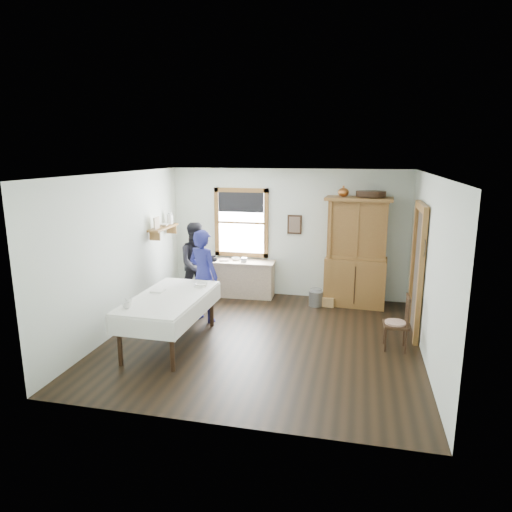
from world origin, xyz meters
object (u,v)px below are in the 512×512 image
(dining_table, at_px, (170,320))
(wicker_basket, at_px, (327,301))
(work_counter, at_px, (243,279))
(pail, at_px, (316,298))
(figure_dark, at_px, (198,267))
(spindle_chair, at_px, (396,322))
(china_hutch, at_px, (356,252))
(woman_blue, at_px, (204,279))

(dining_table, xyz_separation_m, wicker_basket, (2.32, 2.45, -0.31))
(work_counter, bearing_deg, pail, -12.53)
(wicker_basket, height_order, figure_dark, figure_dark)
(dining_table, height_order, spindle_chair, spindle_chair)
(work_counter, height_order, pail, work_counter)
(china_hutch, height_order, pail, china_hutch)
(work_counter, xyz_separation_m, pail, (1.59, -0.30, -0.23))
(dining_table, distance_m, figure_dark, 2.08)
(china_hutch, distance_m, spindle_chair, 2.24)
(china_hutch, relative_size, figure_dark, 1.41)
(dining_table, height_order, figure_dark, figure_dark)
(work_counter, distance_m, wicker_basket, 1.85)
(woman_blue, bearing_deg, pail, -124.31)
(china_hutch, distance_m, wicker_basket, 1.15)
(work_counter, relative_size, china_hutch, 0.62)
(china_hutch, bearing_deg, wicker_basket, -157.51)
(dining_table, height_order, wicker_basket, dining_table)
(spindle_chair, distance_m, pail, 2.31)
(china_hutch, relative_size, spindle_chair, 2.46)
(work_counter, distance_m, figure_dark, 1.09)
(figure_dark, bearing_deg, pail, -24.53)
(pail, bearing_deg, dining_table, -131.19)
(figure_dark, bearing_deg, woman_blue, -97.65)
(dining_table, bearing_deg, spindle_chair, 9.55)
(spindle_chair, height_order, figure_dark, figure_dark)
(work_counter, distance_m, woman_blue, 1.65)
(wicker_basket, bearing_deg, work_counter, 172.15)
(dining_table, xyz_separation_m, spindle_chair, (3.51, 0.59, 0.04))
(china_hutch, height_order, figure_dark, china_hutch)
(china_hutch, xyz_separation_m, pail, (-0.75, -0.23, -0.94))
(china_hutch, relative_size, pail, 7.25)
(woman_blue, relative_size, figure_dark, 1.02)
(pail, relative_size, wicker_basket, 0.93)
(work_counter, bearing_deg, figure_dark, -141.14)
(china_hutch, distance_m, pail, 1.23)
(dining_table, bearing_deg, woman_blue, 80.95)
(wicker_basket, relative_size, figure_dark, 0.21)
(pail, bearing_deg, figure_dark, -171.18)
(work_counter, height_order, figure_dark, figure_dark)
(spindle_chair, relative_size, wicker_basket, 2.73)
(woman_blue, bearing_deg, work_counter, -79.78)
(china_hutch, bearing_deg, woman_blue, -147.10)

